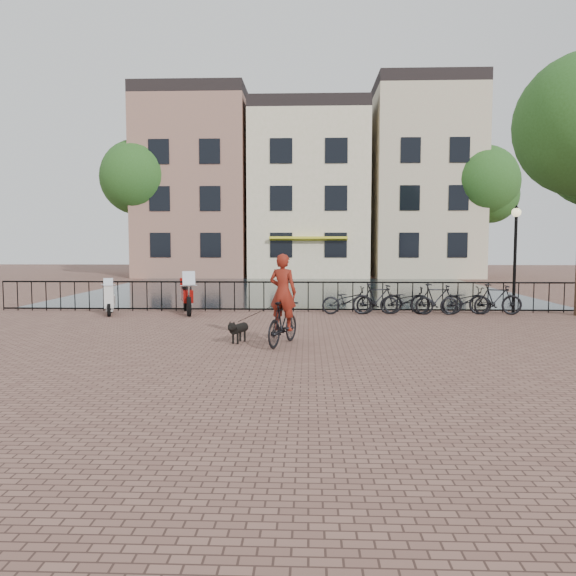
{
  "coord_description": "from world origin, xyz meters",
  "views": [
    {
      "loc": [
        0.51,
        -10.85,
        2.3
      ],
      "look_at": [
        0.0,
        3.0,
        1.2
      ],
      "focal_mm": 35.0,
      "sensor_mm": 36.0,
      "label": 1
    }
  ],
  "objects_px": {
    "lamp_post": "(515,241)",
    "motorcycle": "(187,291)",
    "cyclist": "(283,305)",
    "dog": "(239,331)",
    "scooter": "(110,295)"
  },
  "relations": [
    {
      "from": "dog",
      "to": "scooter",
      "type": "bearing_deg",
      "value": 154.26
    },
    {
      "from": "lamp_post",
      "to": "dog",
      "type": "bearing_deg",
      "value": -145.99
    },
    {
      "from": "lamp_post",
      "to": "motorcycle",
      "type": "relative_size",
      "value": 1.64
    },
    {
      "from": "cyclist",
      "to": "scooter",
      "type": "height_order",
      "value": "cyclist"
    },
    {
      "from": "cyclist",
      "to": "motorcycle",
      "type": "xyz_separation_m",
      "value": [
        -3.42,
        5.66,
        -0.19
      ]
    },
    {
      "from": "lamp_post",
      "to": "scooter",
      "type": "bearing_deg",
      "value": -177.44
    },
    {
      "from": "lamp_post",
      "to": "motorcycle",
      "type": "distance_m",
      "value": 10.82
    },
    {
      "from": "cyclist",
      "to": "motorcycle",
      "type": "height_order",
      "value": "cyclist"
    },
    {
      "from": "cyclist",
      "to": "dog",
      "type": "bearing_deg",
      "value": 5.06
    },
    {
      "from": "lamp_post",
      "to": "cyclist",
      "type": "relative_size",
      "value": 1.42
    },
    {
      "from": "dog",
      "to": "motorcycle",
      "type": "distance_m",
      "value": 5.92
    },
    {
      "from": "cyclist",
      "to": "dog",
      "type": "xyz_separation_m",
      "value": [
        -1.03,
        0.26,
        -0.65
      ]
    },
    {
      "from": "motorcycle",
      "to": "lamp_post",
      "type": "bearing_deg",
      "value": -15.23
    },
    {
      "from": "motorcycle",
      "to": "dog",
      "type": "bearing_deg",
      "value": -82.48
    },
    {
      "from": "scooter",
      "to": "cyclist",
      "type": "bearing_deg",
      "value": -57.98
    }
  ]
}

